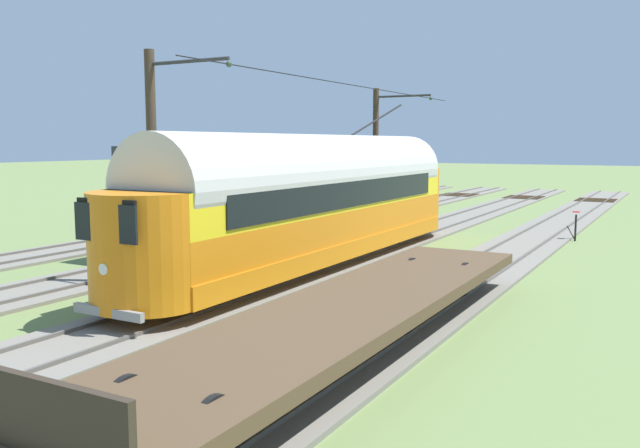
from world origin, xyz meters
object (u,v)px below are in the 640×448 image
at_px(catenary_pole_foreground, 377,155).
at_px(catenary_pole_mid_near, 155,164).
at_px(vintage_streetcar, 319,198).
at_px(switch_stand, 575,224).
at_px(boxcar_adjacent, 251,190).
at_px(track_end_bumper, 333,217).
at_px(flatcar_far_siding, 346,311).

relative_size(catenary_pole_foreground, catenary_pole_mid_near, 1.00).
height_order(vintage_streetcar, catenary_pole_mid_near, catenary_pole_mid_near).
distance_m(vintage_streetcar, switch_stand, 12.15).
relative_size(vintage_streetcar, boxcar_adjacent, 1.54).
bearing_deg(switch_stand, boxcar_adjacent, 31.90).
height_order(catenary_pole_mid_near, track_end_bumper, catenary_pole_mid_near).
relative_size(switch_stand, track_end_bumper, 0.69).
bearing_deg(catenary_pole_mid_near, boxcar_adjacent, -74.04).
height_order(switch_stand, track_end_bumper, switch_stand).
height_order(flatcar_far_siding, switch_stand, flatcar_far_siding).
bearing_deg(catenary_pole_mid_near, switch_stand, -121.25).
relative_size(flatcar_far_siding, switch_stand, 11.81).
xyz_separation_m(flatcar_far_siding, track_end_bumper, (9.73, -17.81, -0.46)).
xyz_separation_m(boxcar_adjacent, track_end_bumper, (0.00, -7.00, -1.76)).
bearing_deg(catenary_pole_mid_near, vintage_streetcar, -119.07).
height_order(catenary_pole_foreground, track_end_bumper, catenary_pole_foreground).
height_order(boxcar_adjacent, switch_stand, boxcar_adjacent).
height_order(catenary_pole_mid_near, switch_stand, catenary_pole_mid_near).
height_order(boxcar_adjacent, catenary_pole_mid_near, catenary_pole_mid_near).
height_order(vintage_streetcar, boxcar_adjacent, vintage_streetcar).
distance_m(boxcar_adjacent, catenary_pole_mid_near, 8.28).
bearing_deg(flatcar_far_siding, catenary_pole_mid_near, -21.46).
xyz_separation_m(boxcar_adjacent, catenary_pole_foreground, (-2.25, -7.19, 1.29)).
distance_m(boxcar_adjacent, flatcar_far_siding, 14.60).
xyz_separation_m(boxcar_adjacent, switch_stand, (-11.29, -7.03, -1.46)).
bearing_deg(track_end_bumper, boxcar_adjacent, 90.03).
bearing_deg(boxcar_adjacent, vintage_streetcar, 146.95).
relative_size(boxcar_adjacent, catenary_pole_foreground, 1.80).
xyz_separation_m(boxcar_adjacent, catenary_pole_mid_near, (-2.25, 7.86, 1.29)).
distance_m(catenary_pole_foreground, switch_stand, 9.45).
bearing_deg(track_end_bumper, vintage_streetcar, 115.58).
xyz_separation_m(vintage_streetcar, switch_stand, (-6.42, -10.19, -1.56)).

